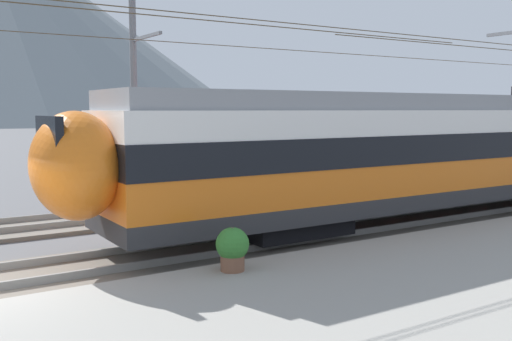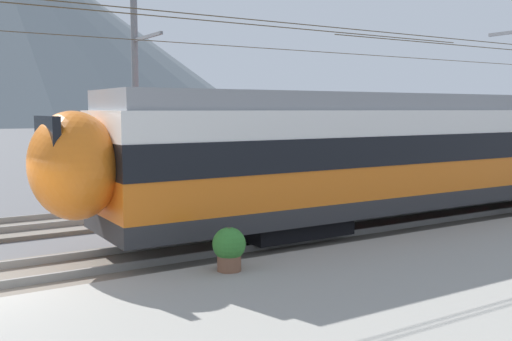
% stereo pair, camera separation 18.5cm
% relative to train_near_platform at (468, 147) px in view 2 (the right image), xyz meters
% --- Properties ---
extents(train_near_platform, '(26.21, 2.84, 4.27)m').
position_rel_train_near_platform_xyz_m(train_near_platform, '(0.00, 0.00, 0.00)').
color(train_near_platform, '#2D2D30').
rests_on(train_near_platform, track_near).
extents(train_far_track, '(28.71, 2.84, 4.27)m').
position_rel_train_near_platform_xyz_m(train_far_track, '(6.38, 5.30, 0.00)').
color(train_far_track, '#2D2D30').
rests_on(train_far_track, track_far).
extents(catenary_mast_far_side, '(49.01, 2.57, 8.11)m').
position_rel_train_near_platform_xyz_m(catenary_mast_far_side, '(-8.20, 7.39, 2.00)').
color(catenary_mast_far_side, slate).
rests_on(catenary_mast_far_side, ground).
extents(potted_plant_platform_edge, '(0.65, 0.65, 0.85)m').
position_rel_train_near_platform_xyz_m(potted_plant_platform_edge, '(-10.10, -2.52, -1.42)').
color(potted_plant_platform_edge, brown).
rests_on(potted_plant_platform_edge, platform_slab).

